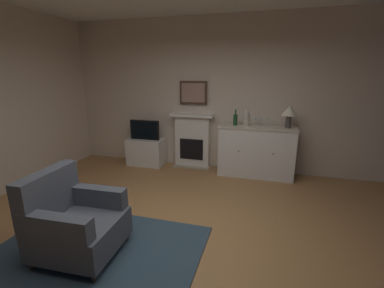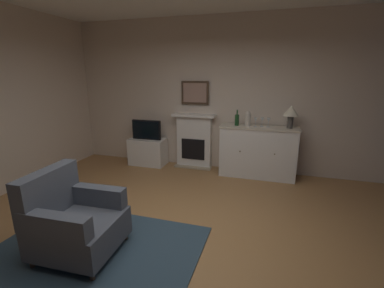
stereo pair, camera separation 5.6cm
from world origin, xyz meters
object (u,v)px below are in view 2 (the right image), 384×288
Objects in this scene: framed_picture at (195,93)px; tv_set at (146,130)px; table_lamp at (291,112)px; vase_decorative at (248,119)px; wine_glass_right at (269,120)px; tv_cabinet at (148,152)px; wine_glass_center at (262,120)px; wine_glass_left at (256,120)px; potted_plant_fern at (40,182)px; sideboard_cabinet at (258,152)px; armchair at (74,221)px; fireplace_unit at (194,141)px; wine_bottle at (237,120)px.

framed_picture reaches higher than tv_set.
framed_picture reaches higher than table_lamp.
table_lamp is 1.42× the size of vase_decorative.
tv_set is at bearing -179.76° from wine_glass_right.
tv_set reaches higher than tv_cabinet.
wine_glass_center is 2.32m from tv_set.
vase_decorative is at bearing -1.17° from tv_set.
vase_decorative is at bearing -165.80° from wine_glass_center.
potted_plant_fern is (-3.09, -1.85, -0.81)m from wine_glass_left.
sideboard_cabinet is 0.91m from table_lamp.
table_lamp is at bearing 51.89° from armchair.
framed_picture is 3.33× the size of wine_glass_left.
framed_picture is 1.32m from wine_glass_left.
tv_cabinet is at bearing 178.18° from vase_decorative.
armchair is at bearing -128.11° from table_lamp.
tv_set is at bearing 179.07° from wine_glass_left.
fireplace_unit is 6.67× the size of wine_glass_right.
sideboard_cabinet is at bearing 13.77° from vase_decorative.
wine_bottle is 1.76× the size of wine_glass_right.
wine_bottle is 3.20m from armchair.
framed_picture reaches higher than tv_cabinet.
fireplace_unit is 1.93m from table_lamp.
fireplace_unit is 6.67× the size of wine_glass_left.
wine_glass_left is at bearing 2.69° from vase_decorative.
tv_set reaches higher than sideboard_cabinet.
framed_picture reaches higher than wine_bottle.
wine_glass_center is 2.43m from tv_cabinet.
vase_decorative is (-0.72, -0.05, -0.14)m from table_lamp.
wine_glass_center reaches higher than tv_cabinet.
framed_picture is 1.51m from wine_glass_right.
wine_glass_left reaches higher than fireplace_unit.
tv_cabinet is (-2.19, 0.06, -0.79)m from wine_glass_left.
sideboard_cabinet is 0.60m from wine_glass_center.
fireplace_unit is 2.75× the size of table_lamp.
vase_decorative reaches higher than fireplace_unit.
framed_picture is at bearing 171.25° from wine_glass_right.
fireplace_unit is at bearing 9.45° from tv_cabinet.
table_lamp reaches higher than wine_bottle.
potted_plant_fern is at bearing -152.75° from table_lamp.
framed_picture is 1.26m from tv_set.
wine_glass_center is at bearing -9.04° from framed_picture.
framed_picture reaches higher than fireplace_unit.
fireplace_unit is 1.34m from wine_glass_left.
wine_glass_right reaches higher than fireplace_unit.
table_lamp reaches higher than vase_decorative.
wine_glass_right is 0.27× the size of tv_set.
vase_decorative is at bearing -1.82° from tv_cabinet.
fireplace_unit is 1.02m from tv_cabinet.
armchair is (-1.72, -2.84, -0.09)m from sideboard_cabinet.
wine_glass_center is at bearing 178.52° from table_lamp.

